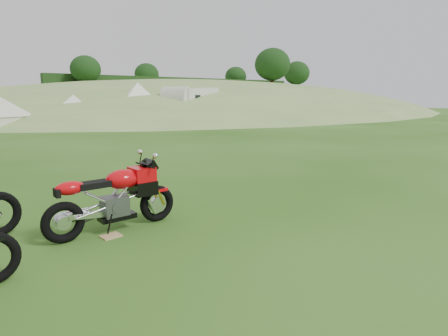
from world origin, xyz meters
TOP-DOWN VIEW (x-y plane):
  - ground at (0.00, 0.00)m, footprint 120.00×120.00m
  - hillside at (24.00, 40.00)m, footprint 80.00×64.00m
  - hedgerow at (24.00, 40.00)m, footprint 36.00×1.20m
  - sport_motorcycle at (-1.40, 1.27)m, footprint 1.91×0.54m
  - plywood_board at (-1.53, 1.07)m, footprint 0.29×0.24m
  - tent_mid at (4.12, 22.44)m, footprint 3.26×3.26m
  - tent_right at (8.63, 22.14)m, footprint 3.85×3.85m
  - caravan at (12.38, 20.68)m, footprint 5.89×4.44m

SIDE VIEW (x-z plane):
  - ground at x=0.00m, z-range 0.00..0.00m
  - hillside at x=24.00m, z-range -4.00..4.00m
  - hedgerow at x=24.00m, z-range -4.30..4.30m
  - plywood_board at x=-1.53m, z-range 0.00..0.02m
  - sport_motorcycle at x=-1.40m, z-range 0.00..1.14m
  - tent_mid at x=4.12m, z-range 0.00..2.24m
  - caravan at x=12.38m, z-range 0.00..2.52m
  - tent_right at x=8.63m, z-range 0.00..2.79m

